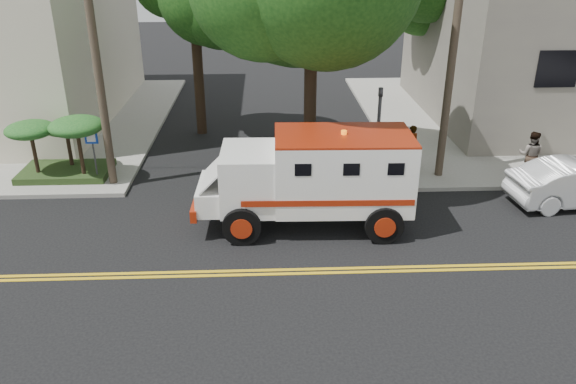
{
  "coord_description": "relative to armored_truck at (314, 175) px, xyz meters",
  "views": [
    {
      "loc": [
        -0.12,
        -12.8,
        8.15
      ],
      "look_at": [
        0.51,
        1.67,
        1.6
      ],
      "focal_mm": 35.0,
      "sensor_mm": 36.0,
      "label": 1
    }
  ],
  "objects": [
    {
      "name": "tree_left",
      "position": [
        -4.02,
        9.08,
        4.05
      ],
      "size": [
        4.48,
        4.2,
        7.7
      ],
      "color": "black",
      "rests_on": "ground"
    },
    {
      "name": "pedestrian_a",
      "position": [
        4.16,
        4.67,
        -0.76
      ],
      "size": [
        0.63,
        0.49,
        1.54
      ],
      "primitive_type": "imported",
      "rotation": [
        0.0,
        0.0,
        3.37
      ],
      "color": "gray",
      "rests_on": "sidewalk_ne"
    },
    {
      "name": "utility_pole_right",
      "position": [
        4.96,
        3.49,
        2.82
      ],
      "size": [
        0.28,
        0.28,
        9.0
      ],
      "primitive_type": "cylinder",
      "color": "#382D23",
      "rests_on": "ground"
    },
    {
      "name": "ground",
      "position": [
        -1.34,
        -2.71,
        -1.68
      ],
      "size": [
        100.0,
        100.0,
        0.0
      ],
      "primitive_type": "plane",
      "color": "black",
      "rests_on": "ground"
    },
    {
      "name": "traffic_signal",
      "position": [
        2.46,
        2.89,
        0.55
      ],
      "size": [
        0.15,
        0.18,
        3.6
      ],
      "color": "#3F3F42",
      "rests_on": "ground"
    },
    {
      "name": "pedestrian_b",
      "position": [
        8.12,
        3.09,
        -0.65
      ],
      "size": [
        1.08,
        1.01,
        1.76
      ],
      "primitive_type": "imported",
      "rotation": [
        0.0,
        0.0,
        2.6
      ],
      "color": "gray",
      "rests_on": "sidewalk_ne"
    },
    {
      "name": "accessibility_sign",
      "position": [
        -7.54,
        3.46,
        -0.31
      ],
      "size": [
        0.45,
        0.1,
        2.02
      ],
      "color": "#3F3F42",
      "rests_on": "ground"
    },
    {
      "name": "palm_planter",
      "position": [
        -8.78,
        3.91,
        -0.03
      ],
      "size": [
        3.52,
        2.63,
        2.36
      ],
      "color": "#1E3314",
      "rests_on": "sidewalk_nw"
    },
    {
      "name": "utility_pole_left",
      "position": [
        -6.94,
        3.29,
        2.82
      ],
      "size": [
        0.28,
        0.28,
        9.0
      ],
      "primitive_type": "cylinder",
      "color": "#382D23",
      "rests_on": "ground"
    },
    {
      "name": "armored_truck",
      "position": [
        0.0,
        0.0,
        0.0
      ],
      "size": [
        6.54,
        2.76,
        2.95
      ],
      "rotation": [
        0.0,
        0.0,
        -0.02
      ],
      "color": "white",
      "rests_on": "ground"
    },
    {
      "name": "sidewalk_ne",
      "position": [
        12.16,
        10.79,
        -1.61
      ],
      "size": [
        17.0,
        17.0,
        0.15
      ],
      "primitive_type": "cube",
      "color": "gray",
      "rests_on": "ground"
    }
  ]
}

